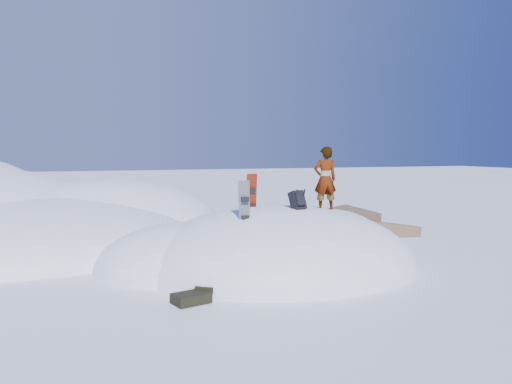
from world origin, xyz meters
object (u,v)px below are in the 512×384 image
object	(u,v)px
snowboard_red	(251,200)
person	(325,179)
snowboard_dark	(245,211)
backpack	(298,201)

from	to	relation	value
snowboard_red	person	distance (m)	1.93
snowboard_red	person	bearing A→B (deg)	-5.08
snowboard_red	person	size ratio (longest dim) A/B	0.84
snowboard_dark	backpack	bearing A→B (deg)	11.07
snowboard_dark	person	xyz separation A→B (m)	(2.36, 0.67, 0.62)
snowboard_dark	person	size ratio (longest dim) A/B	0.85
snowboard_dark	snowboard_red	bearing A→B (deg)	61.84
snowboard_dark	backpack	size ratio (longest dim) A/B	2.56
backpack	person	distance (m)	1.07
snowboard_dark	backpack	xyz separation A→B (m)	(1.46, 0.33, 0.15)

